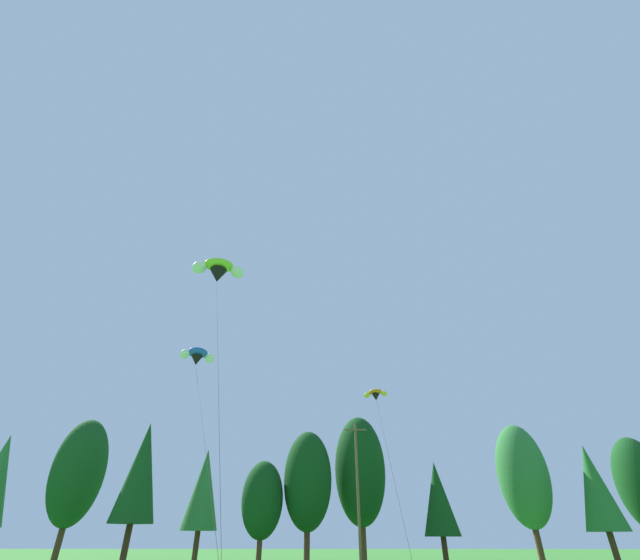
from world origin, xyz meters
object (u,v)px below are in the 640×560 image
at_px(utility_pole, 358,487).
at_px(parafoil_kite_high_lime_white, 218,270).
at_px(parafoil_kite_far_blue_white, 197,356).
at_px(parafoil_kite_mid_orange, 376,394).

distance_m(utility_pole, parafoil_kite_high_lime_white, 25.13).
bearing_deg(utility_pole, parafoil_kite_far_blue_white, -127.23).
distance_m(parafoil_kite_high_lime_white, parafoil_kite_far_blue_white, 6.41).
height_order(utility_pole, parafoil_kite_high_lime_white, parafoil_kite_high_lime_white).
relative_size(parafoil_kite_mid_orange, parafoil_kite_far_blue_white, 1.51).
distance_m(parafoil_kite_high_lime_white, parafoil_kite_mid_orange, 17.63).
relative_size(parafoil_kite_high_lime_white, parafoil_kite_far_blue_white, 1.30).
xyz_separation_m(utility_pole, parafoil_kite_mid_orange, (1.44, -7.61, 6.71)).
xyz_separation_m(parafoil_kite_high_lime_white, parafoil_kite_mid_orange, (12.20, 11.24, -5.95)).
xyz_separation_m(parafoil_kite_high_lime_white, parafoil_kite_far_blue_white, (-1.44, 2.80, -5.59)).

